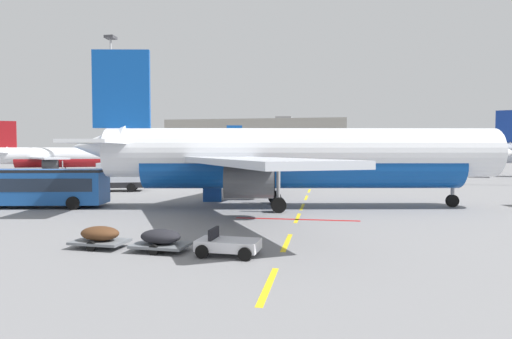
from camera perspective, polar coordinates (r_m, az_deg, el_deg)
name	(u,v)px	position (r m, az deg, el deg)	size (l,w,h in m)	color
apron_paint_markings	(308,194)	(43.06, 7.08, -3.39)	(8.00, 96.53, 0.01)	yellow
airliner_foreground	(294,157)	(32.71, 5.27, 1.70)	(34.72, 34.09, 12.20)	white
airliner_far_center	(281,155)	(108.47, 3.50, 2.04)	(31.33, 30.53, 11.11)	silver
airliner_far_right	(70,157)	(90.86, -24.05, 1.57)	(27.75, 26.26, 10.21)	white
apron_shuttle_bus	(27,185)	(37.20, -28.78, -1.89)	(12.32, 4.95, 3.00)	#194C99
ground_power_truck	(114,176)	(48.59, -18.85, -0.90)	(7.40, 4.48, 3.14)	black
baggage_train	(161,240)	(18.96, -12.81, -9.32)	(8.68, 2.11, 1.14)	silver
uld_cargo_container	(213,192)	(37.31, -5.96, -3.06)	(1.90, 1.87, 1.60)	#194C9E
apron_light_mast_near	(111,89)	(83.45, -19.16, 10.30)	(1.80, 1.80, 25.78)	slate
terminal_satellite	(259,142)	(159.03, 0.35, 3.75)	(64.42, 27.71, 17.51)	#9E998E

